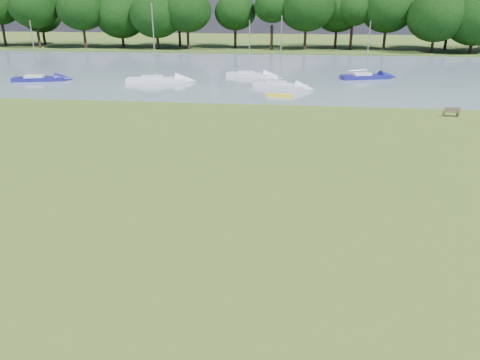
# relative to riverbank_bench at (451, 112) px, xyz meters

# --- Properties ---
(ground) EXTENTS (220.00, 220.00, 0.00)m
(ground) POSITION_rel_riverbank_bench_xyz_m (-15.87, -19.14, -0.40)
(ground) COLOR olive
(river) EXTENTS (220.00, 40.00, 0.10)m
(river) POSITION_rel_riverbank_bench_xyz_m (-15.87, 22.86, -0.40)
(river) COLOR slate
(river) RESTS_ON ground
(far_bank) EXTENTS (220.00, 20.00, 0.40)m
(far_bank) POSITION_rel_riverbank_bench_xyz_m (-15.87, 52.86, -0.40)
(far_bank) COLOR #4C6626
(far_bank) RESTS_ON ground
(riverbank_bench) EXTENTS (1.32, 0.46, 0.80)m
(riverbank_bench) POSITION_rel_riverbank_bench_xyz_m (0.00, 0.00, 0.00)
(riverbank_bench) COLOR brown
(riverbank_bench) RESTS_ON ground
(kayak) EXTENTS (2.66, 0.92, 0.26)m
(kayak) POSITION_rel_riverbank_bench_xyz_m (-14.55, 6.40, -0.22)
(kayak) COLOR yellow
(kayak) RESTS_ON river
(tree_line) EXTENTS (132.06, 9.07, 10.97)m
(tree_line) POSITION_rel_riverbank_bench_xyz_m (-20.42, 48.86, 6.10)
(tree_line) COLOR black
(tree_line) RESTS_ON far_bank
(sailboat_0) EXTENTS (6.06, 3.49, 7.50)m
(sailboat_0) POSITION_rel_riverbank_bench_xyz_m (-14.81, 11.20, 0.08)
(sailboat_0) COLOR silver
(sailboat_0) RESTS_ON river
(sailboat_1) EXTENTS (6.19, 3.30, 6.69)m
(sailboat_1) POSITION_rel_riverbank_bench_xyz_m (-4.72, 18.51, 0.07)
(sailboat_1) COLOR navy
(sailboat_1) RESTS_ON river
(sailboat_2) EXTENTS (7.07, 2.96, 8.68)m
(sailboat_2) POSITION_rel_riverbank_bench_xyz_m (-29.26, 13.16, 0.11)
(sailboat_2) COLOR silver
(sailboat_2) RESTS_ON river
(sailboat_4) EXTENTS (6.09, 3.12, 6.81)m
(sailboat_4) POSITION_rel_riverbank_bench_xyz_m (-43.38, 12.49, 0.05)
(sailboat_4) COLOR navy
(sailboat_4) RESTS_ON river
(sailboat_5) EXTENTS (5.81, 2.22, 6.71)m
(sailboat_5) POSITION_rel_riverbank_bench_xyz_m (-18.89, 18.53, 0.03)
(sailboat_5) COLOR silver
(sailboat_5) RESTS_ON river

